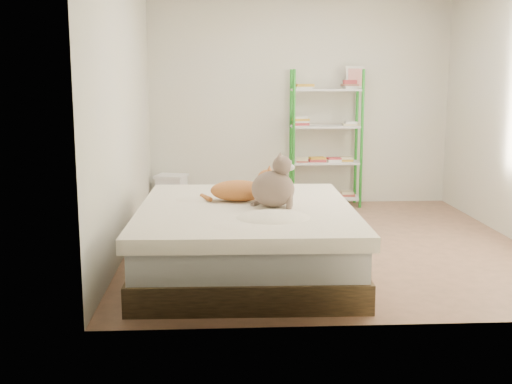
{
  "coord_description": "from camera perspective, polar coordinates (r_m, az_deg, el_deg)",
  "views": [
    {
      "loc": [
        -1.02,
        -6.04,
        1.61
      ],
      "look_at": [
        -0.71,
        -0.56,
        0.62
      ],
      "focal_mm": 45.0,
      "sensor_mm": 36.0,
      "label": 1
    }
  ],
  "objects": [
    {
      "name": "grey_cat",
      "position": [
        5.22,
        1.52,
        0.98
      ],
      "size": [
        0.43,
        0.38,
        0.43
      ],
      "primitive_type": null,
      "rotation": [
        0.0,
        0.0,
        1.38
      ],
      "color": "#7D6557",
      "rests_on": "bed"
    },
    {
      "name": "bed",
      "position": [
        5.35,
        -0.89,
        -4.18
      ],
      "size": [
        1.79,
        2.22,
        0.56
      ],
      "rotation": [
        0.0,
        0.0,
        -0.02
      ],
      "color": "brown",
      "rests_on": "ground"
    },
    {
      "name": "cardboard_box",
      "position": [
        7.05,
        4.16,
        -1.68
      ],
      "size": [
        0.57,
        0.6,
        0.37
      ],
      "rotation": [
        0.0,
        0.0,
        -0.56
      ],
      "color": "#9A7C48",
      "rests_on": "ground"
    },
    {
      "name": "white_bin",
      "position": [
        8.04,
        -7.51,
        0.09
      ],
      "size": [
        0.43,
        0.4,
        0.41
      ],
      "rotation": [
        0.0,
        0.0,
        -0.28
      ],
      "color": "white",
      "rests_on": "ground"
    },
    {
      "name": "room",
      "position": [
        6.13,
        6.39,
        7.26
      ],
      "size": [
        3.81,
        4.21,
        2.61
      ],
      "color": "#986D53",
      "rests_on": "ground"
    },
    {
      "name": "shelf_unit",
      "position": [
        8.07,
        6.26,
        4.45
      ],
      "size": [
        0.91,
        0.36,
        1.74
      ],
      "color": "#279028",
      "rests_on": "ground"
    },
    {
      "name": "orange_cat",
      "position": [
        5.48,
        -1.57,
        0.36
      ],
      "size": [
        0.6,
        0.36,
        0.23
      ],
      "primitive_type": null,
      "rotation": [
        0.0,
        0.0,
        -0.1
      ],
      "color": "#C06941",
      "rests_on": "bed"
    }
  ]
}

